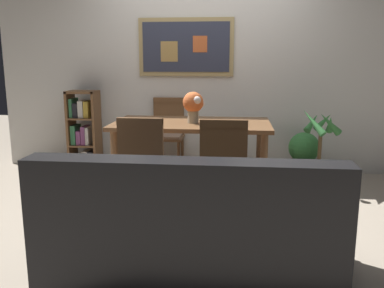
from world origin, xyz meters
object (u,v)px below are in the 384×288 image
Objects in this scene: dining_table at (192,131)px; dining_chair_near_right at (224,162)px; leather_couch at (189,232)px; flower_vase at (194,104)px; dining_chair_far_left at (168,129)px; potted_palm at (319,158)px; bookshelf at (84,134)px; tv_remote at (225,122)px; dining_chair_near_left at (144,160)px; potted_ivy at (304,155)px.

dining_table is 0.88m from dining_chair_near_right.
leather_couch is (-0.18, -0.91, -0.23)m from dining_chair_near_right.
flower_vase reaches higher than leather_couch.
dining_chair_far_left is 2.60m from leather_couch.
potted_palm is (0.99, 1.09, -0.19)m from dining_chair_near_right.
dining_chair_near_right is at bearing -66.34° from dining_table.
dining_table is 5.09× the size of flower_vase.
dining_chair_near_right is 1.03× the size of potted_palm.
potted_palm is (2.77, -0.43, -0.13)m from bookshelf.
dining_chair_near_left is at bearing -132.39° from tv_remote.
flower_vase is at bearing -64.55° from dining_chair_far_left.
dining_chair_far_left is 1.82m from potted_palm.
tv_remote is at bearing -0.92° from flower_vase.
potted_ivy is at bearing -1.62° from bookshelf.
dining_chair_far_left is at bearing 129.87° from tv_remote.
dining_table is at bearing 116.84° from flower_vase.
dining_chair_near_left is 1.03× the size of potted_palm.
bookshelf is 1.14× the size of potted_palm.
potted_ivy is (1.24, 0.64, -0.36)m from dining_table.
dining_chair_near_left reaches higher than potted_palm.
bookshelf is at bearing 126.18° from dining_chair_near_left.
leather_couch is 2.32m from potted_palm.
dining_table is 0.85m from dining_chair_near_left.
bookshelf is 1.70m from flower_vase.
potted_ivy is at bearing 42.03° from dining_chair_near_left.
potted_ivy is (0.89, 1.44, -0.25)m from dining_chair_near_right.
dining_chair_far_left is at bearing 115.38° from dining_table.
flower_vase is at bearing 179.08° from tv_remote.
potted_palm is 2.82× the size of flower_vase.
potted_palm is 1.49m from flower_vase.
dining_chair_near_right reaches higher than tv_remote.
potted_ivy is at bearing -6.27° from dining_chair_far_left.
potted_ivy is (1.63, -0.18, -0.25)m from dining_chair_far_left.
potted_palm reaches higher than dining_table.
tv_remote is at bearing 47.61° from dining_chair_near_left.
dining_chair_near_left reaches higher than dining_table.
leather_couch is 2.91m from bookshelf.
bookshelf is (-1.59, 2.43, 0.16)m from leather_couch.
potted_palm is (1.18, 2.00, 0.03)m from leather_couch.
potted_ivy is (1.57, 1.42, -0.25)m from dining_chair_near_left.
dining_chair_near_right is 0.91× the size of bookshelf.
dining_chair_near_left is 1.01m from tv_remote.
potted_palm is at bearing -17.09° from dining_chair_far_left.
dining_chair_near_left is at bearing -137.97° from potted_ivy.
dining_chair_near_left is 2.92× the size of flower_vase.
potted_palm is (1.73, -0.53, -0.19)m from dining_chair_far_left.
dining_chair_near_right is (0.35, -0.80, -0.12)m from dining_table.
dining_table is at bearing 171.66° from tv_remote.
dining_chair_far_left reaches higher than potted_ivy.
dining_chair_near_right reaches higher than leather_couch.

